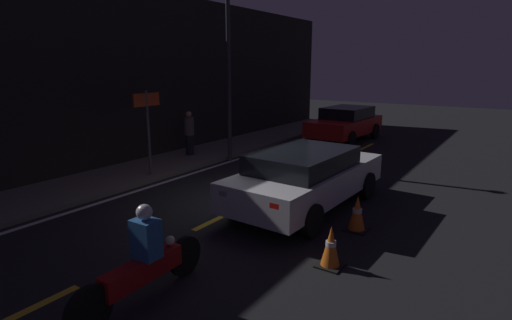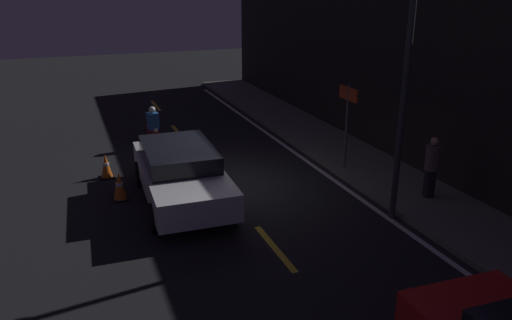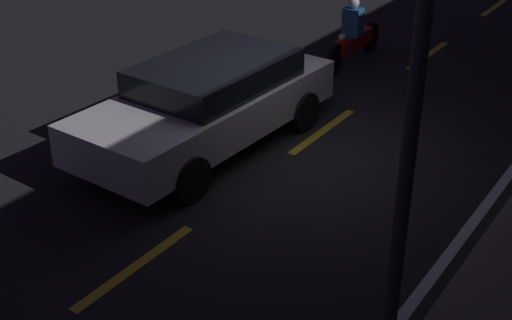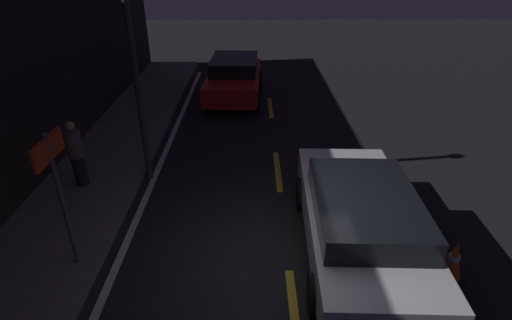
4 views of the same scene
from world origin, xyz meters
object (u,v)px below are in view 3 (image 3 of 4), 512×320
at_px(street_lamp, 421,46).
at_px(traffic_cone_near, 215,64).
at_px(sedan_white, 208,101).
at_px(traffic_cone_mid, 165,93).
at_px(motorcycle, 354,37).

bearing_deg(street_lamp, traffic_cone_near, -130.12).
distance_m(sedan_white, traffic_cone_mid, 1.61).
bearing_deg(motorcycle, street_lamp, 28.22).
xyz_separation_m(sedan_white, traffic_cone_near, (-2.27, -1.61, -0.41)).
xyz_separation_m(sedan_white, motorcycle, (-4.62, 0.13, -0.19)).
xyz_separation_m(traffic_cone_mid, street_lamp, (3.34, 5.76, 2.88)).
height_order(traffic_cone_mid, street_lamp, street_lamp).
distance_m(sedan_white, motorcycle, 4.63).
height_order(motorcycle, traffic_cone_mid, motorcycle).
bearing_deg(sedan_white, traffic_cone_mid, -110.68).
bearing_deg(motorcycle, sedan_white, -3.06).
distance_m(motorcycle, traffic_cone_near, 2.94).
bearing_deg(sedan_white, motorcycle, -179.43).
relative_size(motorcycle, street_lamp, 0.40).
bearing_deg(sedan_white, traffic_cone_near, -142.50).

